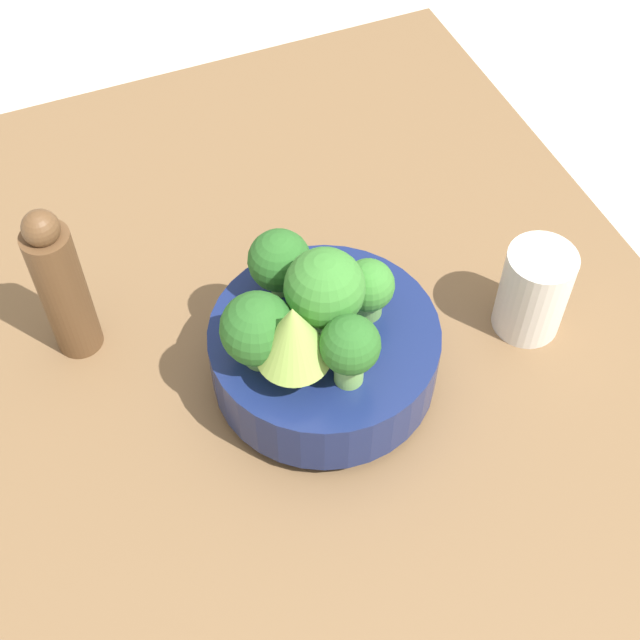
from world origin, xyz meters
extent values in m
plane|color=beige|center=(0.00, 0.00, 0.00)|extent=(6.00, 6.00, 0.00)
cube|color=brown|center=(0.00, 0.00, 0.02)|extent=(1.03, 0.76, 0.04)
cylinder|color=navy|center=(0.01, 0.00, 0.05)|extent=(0.10, 0.10, 0.01)
cylinder|color=navy|center=(0.01, 0.00, 0.09)|extent=(0.21, 0.21, 0.06)
cylinder|color=#6BA34C|center=(-0.05, -0.02, 0.13)|extent=(0.02, 0.02, 0.02)
sphere|color=#286023|center=(-0.05, -0.02, 0.16)|extent=(0.06, 0.06, 0.06)
cylinder|color=#7AB256|center=(0.01, 0.00, 0.14)|extent=(0.02, 0.02, 0.04)
sphere|color=#387A2D|center=(0.01, 0.00, 0.18)|extent=(0.07, 0.07, 0.07)
cylinder|color=#7AB256|center=(0.06, 0.00, 0.13)|extent=(0.03, 0.03, 0.03)
sphere|color=#286023|center=(0.06, 0.00, 0.17)|extent=(0.05, 0.05, 0.05)
cylinder|color=#6BA34C|center=(0.04, -0.04, 0.13)|extent=(0.02, 0.02, 0.03)
cone|color=#93B751|center=(0.04, -0.04, 0.18)|extent=(0.07, 0.07, 0.07)
cylinder|color=#609347|center=(0.00, 0.05, 0.13)|extent=(0.03, 0.03, 0.02)
sphere|color=#387A2D|center=(0.00, 0.05, 0.16)|extent=(0.05, 0.05, 0.05)
cylinder|color=#609347|center=(0.01, -0.06, 0.13)|extent=(0.03, 0.03, 0.02)
sphere|color=#286023|center=(0.01, -0.06, 0.16)|extent=(0.07, 0.07, 0.07)
cylinder|color=silver|center=(0.02, 0.22, 0.09)|extent=(0.07, 0.07, 0.10)
cylinder|color=brown|center=(-0.13, -0.21, 0.12)|extent=(0.05, 0.05, 0.16)
sphere|color=brown|center=(-0.13, -0.21, 0.21)|extent=(0.03, 0.03, 0.03)
camera|label=1|loc=(0.45, -0.19, 0.77)|focal=50.00mm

